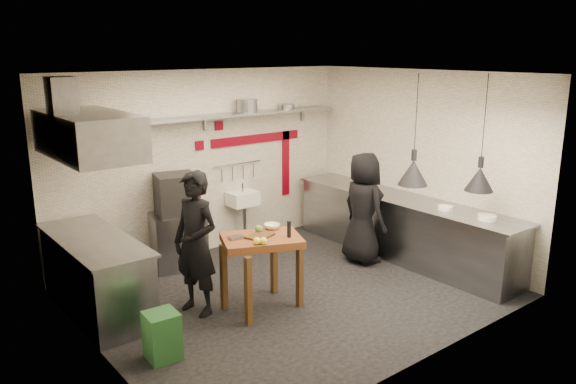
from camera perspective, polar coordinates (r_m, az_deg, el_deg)
floor at (r=7.44m, az=0.36°, el=-10.20°), size 5.00×5.00×0.00m
ceiling at (r=6.77m, az=0.39°, el=11.90°), size 5.00×5.00×0.00m
wall_back at (r=8.67m, az=-8.39°, el=2.96°), size 5.00×0.04×2.80m
wall_front at (r=5.56m, az=14.13°, el=-3.78°), size 5.00×0.04×2.80m
wall_left at (r=5.80m, az=-19.27°, el=-3.42°), size 0.04×4.20×2.80m
wall_right at (r=8.72m, az=13.28°, el=2.80°), size 0.04×4.20×2.80m
red_band_horiz at (r=9.11m, az=-3.21°, el=5.43°), size 1.70×0.02×0.14m
red_band_vert at (r=9.55m, az=-0.23°, el=2.93°), size 0.14×0.02×1.10m
red_tile_a at (r=8.69m, az=-7.02°, el=6.71°), size 0.14×0.02×0.14m
red_tile_b at (r=8.55m, az=-8.97°, el=4.69°), size 0.14×0.02×0.14m
back_shelf at (r=8.40m, az=-7.94°, el=7.59°), size 4.60×0.34×0.04m
shelf_bracket_left at (r=7.77m, az=-20.66°, el=5.53°), size 0.04×0.06×0.24m
shelf_bracket_mid at (r=8.54m, az=-8.44°, el=7.01°), size 0.04×0.06×0.24m
shelf_bracket_right at (r=9.63m, az=1.45°, el=7.97°), size 0.04×0.06×0.24m
pan_far_left at (r=7.85m, az=-15.64°, el=7.21°), size 0.36×0.36×0.09m
pan_mid_left at (r=7.84m, az=-15.91°, el=7.11°), size 0.28×0.28×0.07m
stock_pot at (r=8.75m, az=-4.17°, el=8.74°), size 0.32×0.32×0.20m
pan_right at (r=9.21m, az=-0.12°, el=8.69°), size 0.28×0.28×0.08m
oven_stand at (r=8.34m, az=-11.13°, el=-4.75°), size 0.87×0.82×0.80m
combi_oven at (r=8.10m, az=-11.30°, el=-0.22°), size 0.65×0.62×0.58m
oven_door at (r=7.92m, az=-10.48°, el=-0.52°), size 0.46×0.14×0.46m
oven_glass at (r=7.90m, az=-10.48°, el=-0.55°), size 0.37×0.10×0.34m
hand_sink at (r=8.94m, az=-4.62°, el=-0.66°), size 0.46×0.34×0.22m
sink_tap at (r=8.90m, az=-4.65°, el=0.46°), size 0.03×0.03×0.14m
sink_drain at (r=9.03m, az=-4.42°, el=-3.41°), size 0.06×0.06×0.66m
utensil_rail at (r=8.93m, az=-5.20°, el=2.87°), size 0.90×0.02×0.02m
counter_right at (r=8.70m, az=11.48°, el=-3.62°), size 0.70×3.80×0.90m
counter_right_top at (r=8.57m, az=11.63°, el=-0.65°), size 0.76×3.90×0.03m
plate_stack at (r=7.74m, az=19.56°, el=-2.45°), size 0.27×0.27×0.07m
small_bowl_right at (r=8.06m, az=15.70°, el=-1.56°), size 0.21×0.21×0.05m
counter_left at (r=7.16m, az=-18.86°, el=-8.10°), size 0.70×1.90×0.90m
counter_left_top at (r=7.00m, az=-19.16°, el=-4.58°), size 0.76×2.00×0.03m
extractor_hood at (r=6.73m, az=-19.62°, el=5.50°), size 0.78×1.60×0.50m
hood_duct at (r=6.61m, az=-21.97°, el=8.65°), size 0.28×0.28×0.50m
green_bin at (r=6.05m, az=-12.66°, el=-14.04°), size 0.34×0.34×0.50m
prep_table at (r=6.86m, az=-2.67°, el=-8.19°), size 1.10×0.95×0.92m
cutting_board at (r=6.69m, az=-2.84°, el=-4.46°), size 0.38×0.33×0.02m
pepper_mill at (r=6.65m, az=0.11°, el=-3.78°), size 0.06×0.06×0.20m
lemon_a at (r=6.44m, az=-3.18°, el=-4.99°), size 0.10×0.10×0.09m
lemon_b at (r=6.44m, az=-2.51°, el=-4.99°), size 0.09×0.09×0.08m
veg_ball at (r=6.82m, az=-2.97°, el=-3.77°), size 0.11×0.11×0.10m
steel_tray at (r=6.65m, az=-5.28°, el=-4.62°), size 0.19×0.14×0.03m
bowl at (r=6.98m, az=-1.65°, el=-3.50°), size 0.22×0.22×0.06m
heat_lamp_near at (r=7.23m, az=12.82°, el=6.12°), size 0.45×0.45×1.40m
heat_lamp_far at (r=7.50m, az=19.24°, el=5.63°), size 0.44×0.44×1.49m
chef_left at (r=6.71m, az=-9.35°, el=-5.18°), size 0.58×0.72×1.74m
chef_right at (r=8.29m, az=7.66°, el=-1.64°), size 0.60×0.85×1.65m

